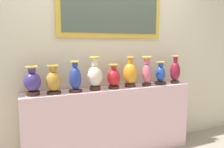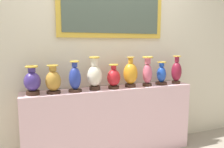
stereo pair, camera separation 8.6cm
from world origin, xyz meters
name	(u,v)px [view 2 (the right image)]	position (x,y,z in m)	size (l,w,h in m)	color
display_shelf	(112,122)	(0.00, 0.00, 0.45)	(2.15, 0.32, 0.89)	beige
back_wall	(106,52)	(0.00, 0.22, 1.33)	(4.60, 0.14, 2.63)	beige
vase_indigo	(32,82)	(-0.93, -0.03, 1.04)	(0.18, 0.18, 0.32)	#382319
vase_ochre	(53,81)	(-0.71, -0.04, 1.03)	(0.17, 0.17, 0.32)	#382319
vase_cobalt	(75,78)	(-0.47, -0.05, 1.05)	(0.15, 0.15, 0.36)	#382319
vase_ivory	(95,76)	(-0.23, -0.03, 1.07)	(0.18, 0.18, 0.40)	#382319
vase_crimson	(114,78)	(0.01, -0.04, 1.03)	(0.16, 0.16, 0.30)	#382319
vase_amber	(130,74)	(0.24, -0.03, 1.06)	(0.18, 0.18, 0.38)	#382319
vase_rose	(147,72)	(0.47, -0.05, 1.08)	(0.14, 0.14, 0.39)	#382319
vase_sapphire	(161,75)	(0.70, -0.02, 1.03)	(0.16, 0.16, 0.31)	#382319
vase_burgundy	(176,71)	(0.93, -0.04, 1.06)	(0.14, 0.14, 0.38)	#382319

